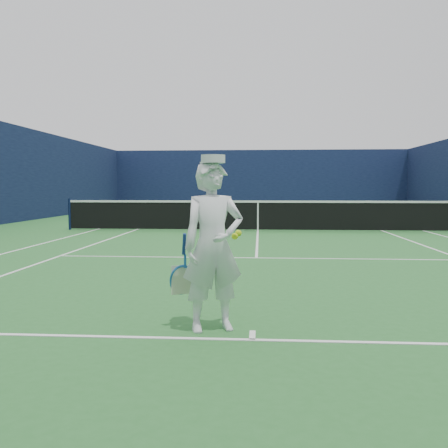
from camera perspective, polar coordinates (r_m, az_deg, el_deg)
name	(u,v)px	position (r m, az deg, el deg)	size (l,w,h in m)	color
ground	(258,231)	(16.57, 3.89, -0.78)	(80.00, 80.00, 0.00)	#28692B
court_markings	(258,231)	(16.57, 3.89, -0.77)	(11.03, 23.83, 0.01)	white
windscreen_fence	(258,170)	(16.52, 3.92, 6.15)	(20.12, 36.12, 4.00)	#10193C
tennis_net	(258,214)	(16.53, 3.89, 1.13)	(12.88, 0.09, 1.07)	#141E4C
tennis_player	(213,246)	(5.00, -1.26, -2.49)	(0.85, 0.60, 1.76)	white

